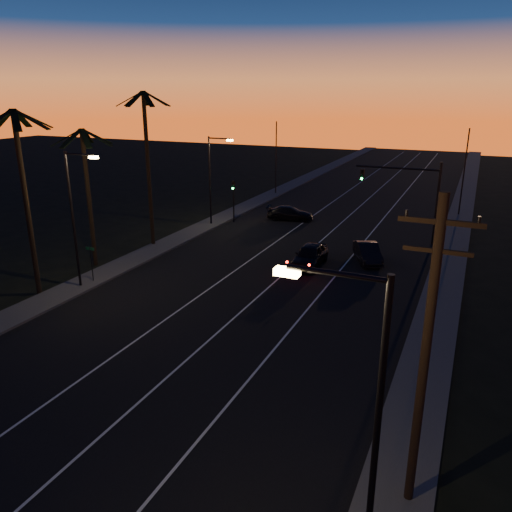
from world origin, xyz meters
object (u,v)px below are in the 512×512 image
at_px(lead_car, 310,255).
at_px(right_car, 368,252).
at_px(cross_car, 290,213).
at_px(signal_mast, 409,187).
at_px(utility_pole, 425,353).

relative_size(lead_car, right_car, 1.16).
distance_m(lead_car, cross_car, 14.14).
xyz_separation_m(lead_car, right_car, (3.75, 2.75, -0.10)).
bearing_deg(right_car, signal_mast, 75.53).
distance_m(utility_pole, right_car, 24.40).
height_order(signal_mast, cross_car, signal_mast).
distance_m(utility_pole, cross_car, 37.12).
bearing_deg(cross_car, signal_mast, -14.57).
bearing_deg(right_car, lead_car, -143.72).
relative_size(utility_pole, signal_mast, 1.41).
xyz_separation_m(right_car, cross_car, (-10.02, 9.92, -0.03)).
bearing_deg(right_car, utility_pole, -74.92).
xyz_separation_m(signal_mast, cross_car, (-11.79, 3.06, -4.09)).
height_order(lead_car, cross_car, lead_car).
bearing_deg(signal_mast, lead_car, -119.86).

